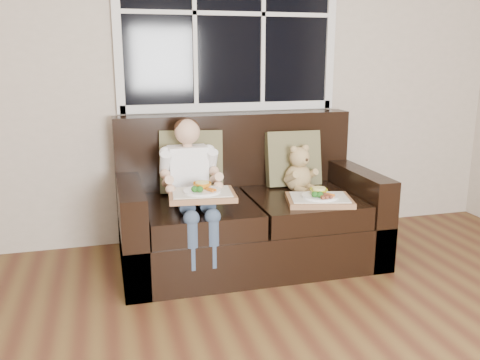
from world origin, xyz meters
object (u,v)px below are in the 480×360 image
object	(u,v)px
child	(191,175)
tray_left	(202,193)
loveseat	(246,214)
teddy_bear	(299,172)
tray_right	(319,199)

from	to	relation	value
child	tray_left	bearing A→B (deg)	-82.88
loveseat	teddy_bear	bearing A→B (deg)	0.13
tray_left	loveseat	bearing A→B (deg)	48.45
child	tray_left	xyz separation A→B (m)	(0.03, -0.22, -0.06)
loveseat	teddy_bear	size ratio (longest dim) A/B	5.13
loveseat	tray_left	world-z (taller)	loveseat
loveseat	child	world-z (taller)	child
tray_left	tray_right	bearing A→B (deg)	7.33
child	teddy_bear	xyz separation A→B (m)	(0.77, 0.12, -0.05)
tray_right	tray_left	bearing A→B (deg)	-164.71
loveseat	tray_left	bearing A→B (deg)	-137.47
teddy_bear	tray_left	size ratio (longest dim) A/B	0.79
loveseat	tray_right	bearing A→B (deg)	-39.30
tray_left	tray_right	distance (m)	0.77
loveseat	tray_left	xyz separation A→B (m)	(-0.37, -0.34, 0.26)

